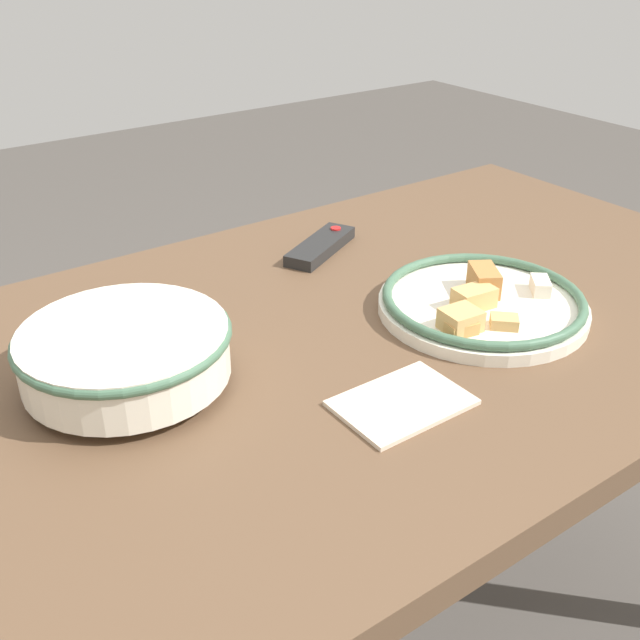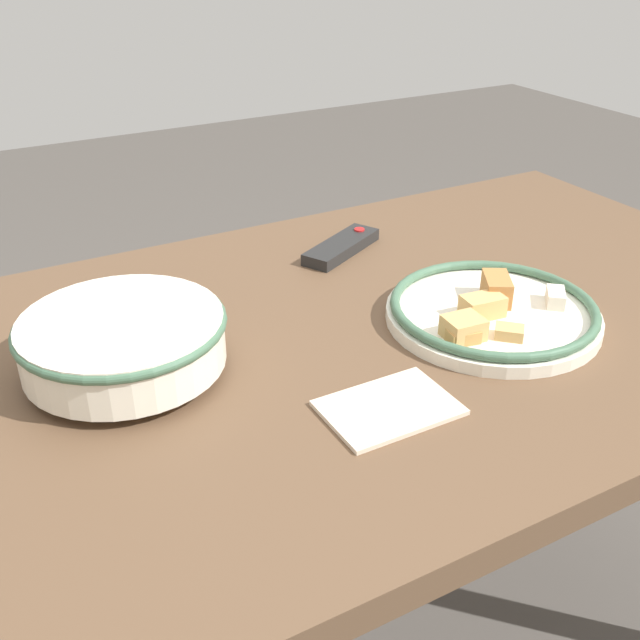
% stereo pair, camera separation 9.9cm
% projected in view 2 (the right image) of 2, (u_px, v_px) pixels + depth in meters
% --- Properties ---
extents(dining_table, '(1.51, 0.83, 0.76)m').
position_uv_depth(dining_table, '(338.00, 382.00, 1.09)').
color(dining_table, brown).
rests_on(dining_table, ground_plane).
extents(noodle_bowl, '(0.26, 0.26, 0.08)m').
position_uv_depth(noodle_bowl, '(123.00, 340.00, 0.93)').
color(noodle_bowl, silver).
rests_on(noodle_bowl, dining_table).
extents(food_plate, '(0.30, 0.30, 0.06)m').
position_uv_depth(food_plate, '(492.00, 311.00, 1.06)').
color(food_plate, silver).
rests_on(food_plate, dining_table).
extents(tv_remote, '(0.17, 0.12, 0.02)m').
position_uv_depth(tv_remote, '(341.00, 247.00, 1.28)').
color(tv_remote, black).
rests_on(tv_remote, dining_table).
extents(folded_napkin, '(0.15, 0.11, 0.01)m').
position_uv_depth(folded_napkin, '(389.00, 408.00, 0.88)').
color(folded_napkin, beige).
rests_on(folded_napkin, dining_table).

